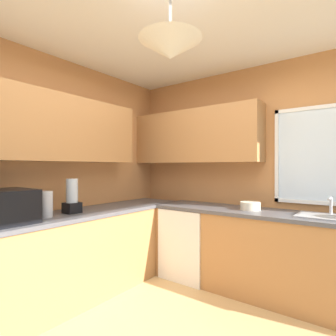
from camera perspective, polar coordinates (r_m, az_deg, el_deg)
room_shell at (r=2.79m, az=-5.21°, el=9.45°), size 3.55×3.73×2.68m
counter_run_left at (r=3.07m, az=-22.32°, el=-17.58°), size 0.65×3.34×0.91m
counter_run_back at (r=3.26m, az=20.12°, el=-16.48°), size 2.64×0.65×0.91m
dishwasher at (r=3.62m, az=4.82°, el=-15.16°), size 0.60×0.60×0.86m
microwave at (r=2.73m, az=-30.63°, el=-6.91°), size 0.48×0.36×0.29m
kettle at (r=2.86m, az=-24.18°, el=-6.95°), size 0.12×0.12×0.25m
sink_assembly at (r=3.05m, az=30.74°, el=-8.69°), size 0.56×0.40×0.19m
bowl at (r=3.21m, az=16.89°, el=-7.62°), size 0.22×0.22×0.09m
blender_appliance at (r=3.03m, az=-19.51°, el=-5.88°), size 0.15×0.15×0.36m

